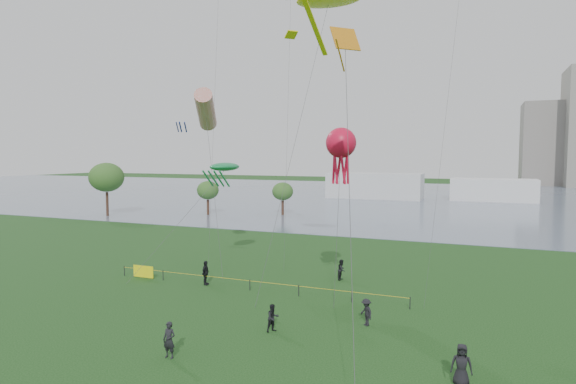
% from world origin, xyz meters
% --- Properties ---
extents(ground_plane, '(400.00, 400.00, 0.00)m').
position_xyz_m(ground_plane, '(0.00, 0.00, 0.00)').
color(ground_plane, '#113310').
extents(lake, '(400.00, 120.00, 0.08)m').
position_xyz_m(lake, '(0.00, 100.00, 0.02)').
color(lake, slate).
rests_on(lake, ground_plane).
extents(building_low, '(16.00, 18.00, 28.00)m').
position_xyz_m(building_low, '(32.00, 168.00, 14.00)').
color(building_low, slate).
rests_on(building_low, ground_plane).
extents(pavilion_left, '(22.00, 8.00, 6.00)m').
position_xyz_m(pavilion_left, '(-12.00, 95.00, 3.00)').
color(pavilion_left, silver).
rests_on(pavilion_left, ground_plane).
extents(pavilion_right, '(18.00, 7.00, 5.00)m').
position_xyz_m(pavilion_right, '(14.00, 98.00, 2.50)').
color(pavilion_right, silver).
rests_on(pavilion_right, ground_plane).
extents(trees, '(31.85, 16.68, 9.02)m').
position_xyz_m(trees, '(-40.02, 48.61, 5.74)').
color(trees, '#382319').
rests_on(trees, ground_plane).
extents(fence, '(24.07, 0.07, 1.05)m').
position_xyz_m(fence, '(-10.91, 14.09, 0.55)').
color(fence, black).
rests_on(fence, ground_plane).
extents(spectator_a, '(0.96, 1.00, 1.63)m').
position_xyz_m(spectator_a, '(0.29, 6.89, 0.82)').
color(spectator_a, black).
rests_on(spectator_a, ground_plane).
extents(spectator_b, '(1.19, 1.20, 1.66)m').
position_xyz_m(spectator_b, '(5.16, 9.93, 0.83)').
color(spectator_b, black).
rests_on(spectator_b, ground_plane).
extents(spectator_c, '(0.65, 1.19, 1.94)m').
position_xyz_m(spectator_c, '(-8.78, 14.20, 0.97)').
color(spectator_c, black).
rests_on(spectator_c, ground_plane).
extents(spectator_d, '(0.98, 0.67, 1.94)m').
position_xyz_m(spectator_d, '(10.82, 3.91, 0.97)').
color(spectator_d, black).
rests_on(spectator_d, ground_plane).
extents(spectator_f, '(0.69, 0.46, 1.87)m').
position_xyz_m(spectator_f, '(-3.14, 1.56, 0.94)').
color(spectator_f, black).
rests_on(spectator_f, ground_plane).
extents(spectator_g, '(0.72, 0.89, 1.70)m').
position_xyz_m(spectator_g, '(0.88, 19.74, 0.85)').
color(spectator_g, black).
rests_on(spectator_g, ground_plane).
extents(kite_stingray, '(5.30, 10.14, 22.96)m').
position_xyz_m(kite_stingray, '(-0.16, 18.83, 22.47)').
color(kite_stingray, '#3F3F42').
extents(kite_windsock, '(6.34, 6.51, 16.31)m').
position_xyz_m(kite_windsock, '(-12.17, 20.05, 14.46)').
color(kite_windsock, '#3F3F42').
extents(kite_creature, '(5.73, 9.94, 9.66)m').
position_xyz_m(kite_creature, '(-10.20, 19.93, 9.24)').
color(kite_creature, '#3F3F42').
extents(kite_octopus, '(2.15, 3.29, 12.28)m').
position_xyz_m(kite_octopus, '(2.18, 14.57, 11.13)').
color(kite_octopus, '#3F3F42').
extents(kite_delta, '(3.67, 9.37, 16.84)m').
position_xyz_m(kite_delta, '(4.95, 5.28, 15.41)').
color(kite_delta, '#3F3F42').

